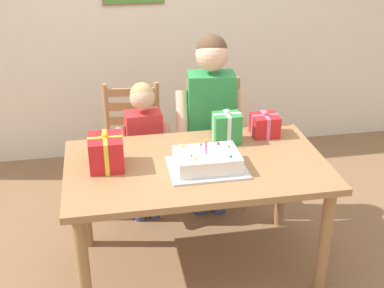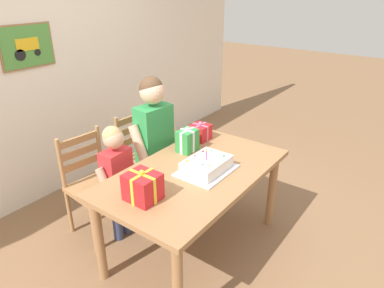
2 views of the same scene
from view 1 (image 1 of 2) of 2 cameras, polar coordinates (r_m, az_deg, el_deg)
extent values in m
plane|color=#846042|center=(3.46, 0.45, -13.22)|extent=(20.00, 20.00, 0.00)
cube|color=silver|center=(4.54, -3.89, 14.59)|extent=(6.40, 0.08, 2.60)
cube|color=#9E7047|center=(3.05, 0.49, -2.44)|extent=(1.53, 0.89, 0.04)
cylinder|color=#9E7047|center=(2.91, -11.79, -13.49)|extent=(0.07, 0.07, 0.71)
cylinder|color=#9E7047|center=(3.14, 14.31, -10.47)|extent=(0.07, 0.07, 0.71)
cylinder|color=#9E7047|center=(3.51, -11.75, -5.98)|extent=(0.07, 0.07, 0.71)
cylinder|color=#9E7047|center=(3.71, 9.82, -4.00)|extent=(0.07, 0.07, 0.71)
cube|color=silver|center=(2.98, 1.65, -2.61)|extent=(0.44, 0.34, 0.01)
cube|color=white|center=(2.95, 1.66, -1.74)|extent=(0.36, 0.26, 0.09)
cylinder|color=#E04C9E|center=(2.91, 1.54, -0.37)|extent=(0.01, 0.01, 0.07)
sphere|color=yellow|center=(2.90, 1.55, 0.43)|extent=(0.02, 0.02, 0.02)
sphere|color=red|center=(3.02, 1.00, -0.04)|extent=(0.01, 0.01, 0.01)
sphere|color=green|center=(3.00, 4.07, -0.24)|extent=(0.01, 0.01, 0.01)
sphere|color=green|center=(2.89, 4.25, -1.36)|extent=(0.02, 0.02, 0.02)
sphere|color=yellow|center=(2.99, -0.97, -0.24)|extent=(0.02, 0.02, 0.02)
sphere|color=yellow|center=(2.85, 0.44, -1.69)|extent=(0.01, 0.01, 0.01)
sphere|color=red|center=(3.03, 2.89, 0.05)|extent=(0.02, 0.02, 0.02)
sphere|color=green|center=(2.89, -0.07, -1.26)|extent=(0.01, 0.01, 0.01)
cube|color=red|center=(3.40, 7.97, 2.07)|extent=(0.17, 0.16, 0.14)
cube|color=#DB668E|center=(3.40, 7.97, 2.07)|extent=(0.17, 0.02, 0.14)
cube|color=#DB668E|center=(3.40, 7.97, 2.07)|extent=(0.02, 0.16, 0.14)
sphere|color=#DB668E|center=(3.37, 8.06, 3.37)|extent=(0.04, 0.04, 0.04)
cube|color=red|center=(3.00, -9.41, -0.91)|extent=(0.19, 0.21, 0.19)
cube|color=yellow|center=(3.00, -9.41, -0.91)|extent=(0.20, 0.02, 0.19)
cube|color=yellow|center=(3.00, -9.41, -0.91)|extent=(0.02, 0.22, 0.19)
sphere|color=yellow|center=(2.95, -9.56, 0.97)|extent=(0.04, 0.04, 0.04)
cube|color=#2D8E42|center=(3.27, 3.82, 1.77)|extent=(0.17, 0.13, 0.19)
cube|color=white|center=(3.27, 3.82, 1.77)|extent=(0.18, 0.02, 0.19)
cube|color=white|center=(3.27, 3.82, 1.77)|extent=(0.02, 0.14, 0.19)
sphere|color=white|center=(3.23, 3.88, 3.54)|extent=(0.04, 0.04, 0.04)
cube|color=#A87A4C|center=(3.87, -6.46, -0.91)|extent=(0.46, 0.46, 0.04)
cylinder|color=#A87A4C|center=(3.81, -3.46, -5.24)|extent=(0.04, 0.04, 0.43)
cylinder|color=#A87A4C|center=(3.82, -9.18, -5.44)|extent=(0.04, 0.04, 0.43)
cylinder|color=#A87A4C|center=(4.14, -3.63, -2.54)|extent=(0.04, 0.04, 0.43)
cylinder|color=#A87A4C|center=(4.15, -8.88, -2.73)|extent=(0.04, 0.04, 0.43)
cylinder|color=#A87A4C|center=(3.94, -3.82, 3.62)|extent=(0.04, 0.04, 0.45)
cylinder|color=#A87A4C|center=(3.95, -9.35, 3.40)|extent=(0.04, 0.04, 0.45)
cube|color=#A87A4C|center=(3.96, -6.54, 2.61)|extent=(0.36, 0.06, 0.06)
cube|color=#A87A4C|center=(3.92, -6.63, 4.13)|extent=(0.36, 0.06, 0.06)
cube|color=#A87A4C|center=(3.88, -6.71, 5.67)|extent=(0.36, 0.06, 0.06)
cube|color=#A87A4C|center=(3.95, 2.76, -0.16)|extent=(0.43, 0.43, 0.04)
cylinder|color=#A87A4C|center=(3.94, 5.96, -4.25)|extent=(0.04, 0.04, 0.43)
cylinder|color=#A87A4C|center=(3.86, 0.47, -4.71)|extent=(0.04, 0.04, 0.43)
cylinder|color=#A87A4C|center=(4.26, 4.70, -1.73)|extent=(0.04, 0.04, 0.43)
cylinder|color=#A87A4C|center=(4.19, -0.36, -2.11)|extent=(0.04, 0.04, 0.43)
cylinder|color=#A87A4C|center=(4.06, 4.94, 4.29)|extent=(0.04, 0.04, 0.45)
cylinder|color=#A87A4C|center=(3.99, -0.38, 4.00)|extent=(0.04, 0.04, 0.45)
cube|color=#A87A4C|center=(4.05, 2.29, 3.26)|extent=(0.36, 0.03, 0.06)
cube|color=#A87A4C|center=(4.00, 2.31, 4.75)|extent=(0.36, 0.03, 0.06)
cube|color=#A87A4C|center=(3.97, 2.34, 6.27)|extent=(0.36, 0.03, 0.06)
cylinder|color=#38426B|center=(3.85, 3.01, -4.16)|extent=(0.11, 0.11, 0.51)
cylinder|color=#38426B|center=(3.84, 0.91, -4.24)|extent=(0.11, 0.11, 0.51)
cube|color=#2D934C|center=(3.60, 2.09, 3.33)|extent=(0.34, 0.23, 0.58)
cylinder|color=#E0B293|center=(3.60, 5.32, 2.88)|extent=(0.11, 0.25, 0.39)
cylinder|color=#E0B293|center=(3.56, -1.06, 2.73)|extent=(0.11, 0.25, 0.39)
sphere|color=#E0B293|center=(3.47, 2.20, 9.76)|extent=(0.22, 0.22, 0.22)
sphere|color=brown|center=(3.47, 2.19, 10.24)|extent=(0.21, 0.21, 0.21)
cylinder|color=#38426B|center=(3.82, -4.19, -5.47)|extent=(0.08, 0.08, 0.39)
cylinder|color=#38426B|center=(3.81, -5.82, -5.67)|extent=(0.08, 0.08, 0.39)
cube|color=red|center=(3.61, -5.25, 0.16)|extent=(0.25, 0.17, 0.45)
cylinder|color=tan|center=(3.62, -2.75, 0.01)|extent=(0.08, 0.19, 0.30)
cylinder|color=tan|center=(3.57, -7.61, -0.52)|extent=(0.08, 0.19, 0.30)
sphere|color=tan|center=(3.48, -5.47, 5.07)|extent=(0.17, 0.17, 0.17)
sphere|color=tan|center=(3.49, -5.51, 5.45)|extent=(0.16, 0.16, 0.16)
camera|label=2|loc=(1.88, -59.33, 10.25)|focal=32.58mm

